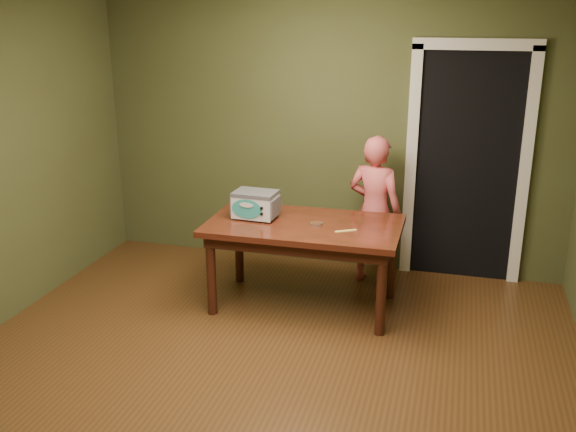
{
  "coord_description": "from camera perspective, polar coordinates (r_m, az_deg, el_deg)",
  "views": [
    {
      "loc": [
        1.23,
        -3.44,
        2.45
      ],
      "look_at": [
        0.01,
        1.0,
        0.95
      ],
      "focal_mm": 40.0,
      "sensor_mm": 36.0,
      "label": 1
    }
  ],
  "objects": [
    {
      "name": "toy_oven",
      "position": [
        5.41,
        -2.92,
        1.1
      ],
      "size": [
        0.39,
        0.28,
        0.23
      ],
      "rotation": [
        0.0,
        0.0,
        -0.05
      ],
      "color": "#4C4F54",
      "rests_on": "dining_table"
    },
    {
      "name": "doorway",
      "position": [
        6.38,
        15.61,
        4.75
      ],
      "size": [
        1.1,
        0.66,
        2.25
      ],
      "color": "black",
      "rests_on": "ground"
    },
    {
      "name": "dining_table",
      "position": [
        5.35,
        1.43,
        -1.63
      ],
      "size": [
        1.61,
        0.91,
        0.75
      ],
      "rotation": [
        0.0,
        0.0,
        0.01
      ],
      "color": "#38170C",
      "rests_on": "floor"
    },
    {
      "name": "baking_pan",
      "position": [
        5.26,
        2.56,
        -0.67
      ],
      "size": [
        0.1,
        0.1,
        0.02
      ],
      "color": "silver",
      "rests_on": "dining_table"
    },
    {
      "name": "room_shell",
      "position": [
        3.73,
        -4.3,
        6.5
      ],
      "size": [
        4.52,
        5.02,
        2.61
      ],
      "color": "#454E2A",
      "rests_on": "ground"
    },
    {
      "name": "floor",
      "position": [
        4.4,
        -3.76,
        -15.85
      ],
      "size": [
        5.0,
        5.0,
        0.0
      ],
      "primitive_type": "plane",
      "color": "#533317",
      "rests_on": "ground"
    },
    {
      "name": "spatula",
      "position": [
        5.13,
        5.17,
        -1.33
      ],
      "size": [
        0.17,
        0.11,
        0.01
      ],
      "primitive_type": "cube",
      "rotation": [
        0.0,
        0.0,
        0.54
      ],
      "color": "#FDF06E",
      "rests_on": "dining_table"
    },
    {
      "name": "child",
      "position": [
        5.87,
        7.69,
        0.48
      ],
      "size": [
        0.57,
        0.45,
        1.39
      ],
      "primitive_type": "imported",
      "rotation": [
        0.0,
        0.0,
        2.88
      ],
      "color": "#D75859",
      "rests_on": "floor"
    }
  ]
}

